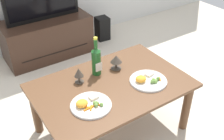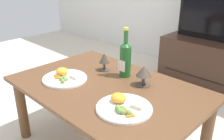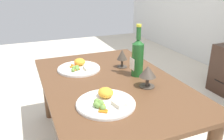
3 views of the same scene
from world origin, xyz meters
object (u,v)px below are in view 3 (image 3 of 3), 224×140
object	(u,v)px
dinner_plate_left	(79,67)
dining_table	(111,92)
wine_bottle	(138,56)
goblet_left	(122,56)
goblet_right	(148,73)
dinner_plate_right	(106,102)

from	to	relation	value
dinner_plate_left	dining_table	bearing A→B (deg)	25.87
wine_bottle	goblet_left	distance (m)	0.18
goblet_left	goblet_right	size ratio (longest dim) A/B	1.01
goblet_right	dinner_plate_left	distance (m)	0.52
wine_bottle	dinner_plate_right	xyz separation A→B (m)	(0.28, -0.32, -0.12)
goblet_right	wine_bottle	bearing A→B (deg)	171.40
goblet_left	dinner_plate_left	xyz separation A→B (m)	(-0.07, -0.30, -0.07)
goblet_left	goblet_right	bearing A→B (deg)	-0.00
goblet_right	dinner_plate_right	distance (m)	0.32
dining_table	goblet_left	world-z (taller)	goblet_left
dining_table	goblet_left	xyz separation A→B (m)	(-0.20, 0.17, 0.17)
dinner_plate_right	goblet_right	bearing A→B (deg)	108.82
dinner_plate_left	goblet_left	bearing A→B (deg)	76.16
wine_bottle	dinner_plate_left	xyz separation A→B (m)	(-0.25, -0.32, -0.12)
goblet_right	dinner_plate_right	world-z (taller)	goblet_right
wine_bottle	goblet_left	bearing A→B (deg)	-171.40
goblet_left	dinner_plate_left	world-z (taller)	goblet_left
goblet_left	dinner_plate_right	distance (m)	0.55
goblet_right	dinner_plate_left	size ratio (longest dim) A/B	0.44
wine_bottle	dinner_plate_left	bearing A→B (deg)	-127.71
wine_bottle	goblet_left	world-z (taller)	wine_bottle
goblet_right	dinner_plate_left	bearing A→B (deg)	-145.21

